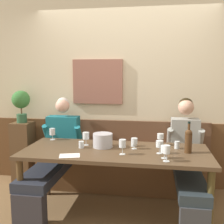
# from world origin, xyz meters

# --- Properties ---
(ground_plane) EXTENTS (6.80, 6.80, 0.02)m
(ground_plane) POSITION_xyz_m (0.00, 0.00, -0.01)
(ground_plane) COLOR brown
(ground_plane) RESTS_ON ground
(room_wall_back) EXTENTS (6.80, 0.12, 2.80)m
(room_wall_back) POSITION_xyz_m (-0.00, 1.09, 1.40)
(room_wall_back) COLOR beige
(room_wall_back) RESTS_ON ground
(wood_wainscot_panel) EXTENTS (6.80, 0.03, 0.92)m
(wood_wainscot_panel) POSITION_xyz_m (0.00, 1.04, 0.46)
(wood_wainscot_panel) COLOR brown
(wood_wainscot_panel) RESTS_ON ground
(wall_bench) EXTENTS (2.37, 0.42, 0.94)m
(wall_bench) POSITION_xyz_m (0.00, 0.83, 0.28)
(wall_bench) COLOR brown
(wall_bench) RESTS_ON ground
(dining_table) EXTENTS (2.07, 0.85, 0.76)m
(dining_table) POSITION_xyz_m (0.00, 0.13, 0.68)
(dining_table) COLOR #4C3824
(dining_table) RESTS_ON ground
(person_left_seat) EXTENTS (0.54, 1.28, 1.27)m
(person_left_seat) POSITION_xyz_m (-0.84, 0.43, 0.60)
(person_left_seat) COLOR #2D2B31
(person_left_seat) RESTS_ON ground
(person_center_right_seat) EXTENTS (0.46, 1.28, 1.29)m
(person_center_right_seat) POSITION_xyz_m (0.82, 0.47, 0.63)
(person_center_right_seat) COLOR #34373A
(person_center_right_seat) RESTS_ON ground
(ice_bucket) EXTENTS (0.23, 0.23, 0.16)m
(ice_bucket) POSITION_xyz_m (-0.16, 0.23, 0.84)
(ice_bucket) COLOR #B2B2B7
(ice_bucket) RESTS_ON dining_table
(wine_bottle_clear_water) EXTENTS (0.08, 0.08, 0.34)m
(wine_bottle_clear_water) POSITION_xyz_m (0.79, 0.16, 0.90)
(wine_bottle_clear_water) COLOR #462B16
(wine_bottle_clear_water) RESTS_ON dining_table
(wine_glass_near_bucket) EXTENTS (0.08, 0.08, 0.16)m
(wine_glass_near_bucket) POSITION_xyz_m (-0.38, 0.28, 0.87)
(wine_glass_near_bucket) COLOR silver
(wine_glass_near_bucket) RESTS_ON dining_table
(wine_glass_center_front) EXTENTS (0.08, 0.08, 0.14)m
(wine_glass_center_front) POSITION_xyz_m (0.50, 0.43, 0.86)
(wine_glass_center_front) COLOR silver
(wine_glass_center_front) RESTS_ON dining_table
(wine_glass_left_end) EXTENTS (0.08, 0.08, 0.13)m
(wine_glass_left_end) POSITION_xyz_m (0.53, -0.08, 0.85)
(wine_glass_left_end) COLOR silver
(wine_glass_left_end) RESTS_ON dining_table
(wine_glass_right_end) EXTENTS (0.08, 0.08, 0.14)m
(wine_glass_right_end) POSITION_xyz_m (0.48, 0.08, 0.86)
(wine_glass_right_end) COLOR silver
(wine_glass_right_end) RESTS_ON dining_table
(wine_glass_mid_left) EXTENTS (0.07, 0.07, 0.15)m
(wine_glass_mid_left) POSITION_xyz_m (-0.87, 0.47, 0.86)
(wine_glass_mid_left) COLOR silver
(wine_glass_mid_left) RESTS_ON dining_table
(wine_glass_mid_right) EXTENTS (0.07, 0.07, 0.13)m
(wine_glass_mid_right) POSITION_xyz_m (0.20, 0.21, 0.84)
(wine_glass_mid_right) COLOR silver
(wine_glass_mid_right) RESTS_ON dining_table
(wine_glass_by_bottle) EXTENTS (0.07, 0.07, 0.16)m
(wine_glass_by_bottle) POSITION_xyz_m (0.55, -0.17, 0.87)
(wine_glass_by_bottle) COLOR silver
(wine_glass_by_bottle) RESTS_ON dining_table
(wine_glass_center_rear) EXTENTS (0.07, 0.07, 0.16)m
(wine_glass_center_rear) POSITION_xyz_m (0.10, -0.02, 0.87)
(wine_glass_center_rear) COLOR silver
(wine_glass_center_rear) RESTS_ON dining_table
(water_tumbler_center) EXTENTS (0.06, 0.06, 0.08)m
(water_tumbler_center) POSITION_xyz_m (0.68, 0.30, 0.80)
(water_tumbler_center) COLOR silver
(water_tumbler_center) RESTS_ON dining_table
(water_tumbler_left) EXTENTS (0.07, 0.07, 0.08)m
(water_tumbler_left) POSITION_xyz_m (0.19, 0.33, 0.80)
(water_tumbler_left) COLOR silver
(water_tumbler_left) RESTS_ON dining_table
(water_tumbler_right) EXTENTS (0.06, 0.06, 0.08)m
(water_tumbler_right) POSITION_xyz_m (-0.40, 0.16, 0.80)
(water_tumbler_right) COLOR silver
(water_tumbler_right) RESTS_ON dining_table
(tasting_sheet_left_guest) EXTENTS (0.24, 0.20, 0.00)m
(tasting_sheet_left_guest) POSITION_xyz_m (-0.44, -0.15, 0.76)
(tasting_sheet_left_guest) COLOR white
(tasting_sheet_left_guest) RESTS_ON dining_table
(corner_pedestal) EXTENTS (0.28, 0.28, 0.90)m
(corner_pedestal) POSITION_xyz_m (-1.49, 0.86, 0.45)
(corner_pedestal) COLOR brown
(corner_pedestal) RESTS_ON ground
(potted_plant) EXTENTS (0.26, 0.26, 0.47)m
(potted_plant) POSITION_xyz_m (-1.49, 0.86, 1.20)
(potted_plant) COLOR #305C3B
(potted_plant) RESTS_ON corner_pedestal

